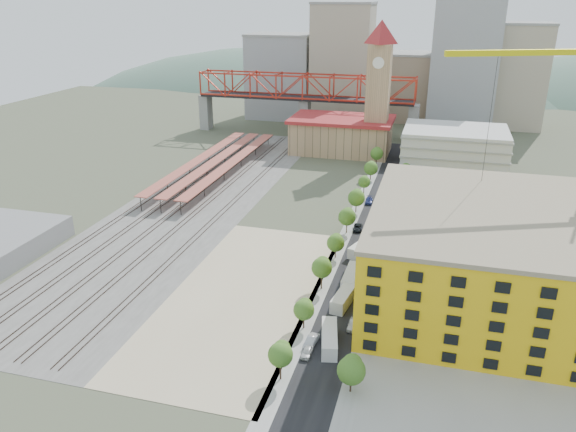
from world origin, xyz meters
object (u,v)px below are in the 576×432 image
(construction_building, at_px, (488,255))
(site_trailer_b, at_px, (344,298))
(site_trailer_d, at_px, (362,248))
(site_trailer_a, at_px, (329,339))
(car_0, at_px, (307,352))
(site_trailer_c, at_px, (351,277))
(clock_tower, at_px, (379,77))

(construction_building, height_order, site_trailer_b, construction_building)
(site_trailer_b, bearing_deg, site_trailer_d, 98.24)
(site_trailer_a, bearing_deg, site_trailer_d, 78.22)
(car_0, bearing_deg, site_trailer_c, 83.61)
(site_trailer_a, bearing_deg, site_trailer_c, 78.22)
(construction_building, distance_m, car_0, 41.13)
(construction_building, relative_size, site_trailer_b, 5.16)
(construction_building, bearing_deg, site_trailer_d, 151.22)
(construction_building, height_order, site_trailer_d, construction_building)
(site_trailer_c, bearing_deg, site_trailer_a, -89.03)
(site_trailer_a, distance_m, site_trailer_d, 38.28)
(site_trailer_c, distance_m, car_0, 26.98)
(site_trailer_a, bearing_deg, clock_tower, 81.91)
(clock_tower, relative_size, site_trailer_a, 5.24)
(site_trailer_a, relative_size, site_trailer_c, 0.98)
(site_trailer_b, height_order, site_trailer_c, site_trailer_c)
(site_trailer_c, bearing_deg, site_trailer_b, -89.03)
(site_trailer_b, bearing_deg, site_trailer_a, -81.76)
(clock_tower, bearing_deg, construction_building, -71.22)
(site_trailer_a, relative_size, site_trailer_b, 1.01)
(clock_tower, distance_m, site_trailer_c, 104.95)
(car_0, bearing_deg, site_trailer_a, 51.90)
(construction_building, xyz_separation_m, site_trailer_c, (-26.00, -1.02, -8.03))
(clock_tower, height_order, construction_building, clock_tower)
(site_trailer_c, height_order, site_trailer_d, site_trailer_c)
(site_trailer_d, xyz_separation_m, car_0, (-3.00, -42.10, -0.65))
(clock_tower, height_order, site_trailer_d, clock_tower)
(site_trailer_d, relative_size, car_0, 2.47)
(construction_building, relative_size, car_0, 12.98)
(clock_tower, xyz_separation_m, car_0, (5.00, -127.82, -28.03))
(site_trailer_a, xyz_separation_m, site_trailer_c, (0.00, 22.98, 0.03))
(clock_tower, xyz_separation_m, site_trailer_b, (8.00, -109.54, -27.35))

